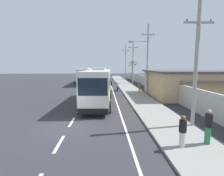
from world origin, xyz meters
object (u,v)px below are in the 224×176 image
at_px(pedestrian_near_kerb, 139,87).
at_px(palm_nearest, 133,69).
at_px(palm_second, 133,65).
at_px(roadside_building, 196,83).
at_px(coach_bus_far_lane, 86,76).
at_px(utility_pole_far, 133,62).
at_px(utility_pole_nearest, 196,64).
at_px(pedestrian_far_walk, 208,126).
at_px(utility_pole_mid, 147,58).
at_px(pedestrian_midwalk, 183,130).
at_px(coach_bus_foreground, 98,85).
at_px(motorcycle_beside_bus, 118,87).
at_px(utility_pole_distant, 125,62).

xyz_separation_m(pedestrian_near_kerb, palm_nearest, (1.47, 14.94, 2.48)).
bearing_deg(palm_second, palm_nearest, -99.81).
bearing_deg(roadside_building, coach_bus_far_lane, 135.65).
bearing_deg(roadside_building, utility_pole_far, 111.67).
xyz_separation_m(utility_pole_nearest, utility_pole_far, (0.38, 26.48, 0.70)).
height_order(pedestrian_far_walk, utility_pole_mid, utility_pole_mid).
xyz_separation_m(pedestrian_midwalk, palm_nearest, (2.82, 31.59, 2.45)).
relative_size(coach_bus_foreground, pedestrian_near_kerb, 7.13).
xyz_separation_m(coach_bus_foreground, utility_pole_nearest, (6.57, -7.54, 2.21)).
height_order(pedestrian_near_kerb, roadside_building, roadside_building).
relative_size(utility_pole_far, palm_second, 1.64).
distance_m(motorcycle_beside_bus, utility_pole_distant, 23.64).
height_order(coach_bus_far_lane, utility_pole_distant, utility_pole_distant).
relative_size(coach_bus_far_lane, motorcycle_beside_bus, 6.13).
bearing_deg(motorcycle_beside_bus, pedestrian_far_walk, -81.05).
relative_size(utility_pole_nearest, palm_second, 1.41).
height_order(pedestrian_far_walk, utility_pole_nearest, utility_pole_nearest).
xyz_separation_m(motorcycle_beside_bus, utility_pole_far, (4.14, 9.56, 4.31)).
xyz_separation_m(motorcycle_beside_bus, pedestrian_near_kerb, (3.00, -3.22, 0.30)).
height_order(utility_pole_mid, palm_nearest, utility_pole_mid).
height_order(utility_pole_mid, utility_pole_far, utility_pole_mid).
distance_m(pedestrian_near_kerb, utility_pole_distant, 26.41).
height_order(coach_bus_foreground, coach_bus_far_lane, coach_bus_foreground).
bearing_deg(utility_pole_far, pedestrian_midwalk, -94.83).
distance_m(motorcycle_beside_bus, roadside_building, 11.70).
relative_size(pedestrian_midwalk, utility_pole_far, 0.17).
bearing_deg(palm_nearest, roadside_building, -71.80).
relative_size(pedestrian_midwalk, pedestrian_far_walk, 0.88).
distance_m(coach_bus_far_lane, pedestrian_near_kerb, 16.61).
bearing_deg(utility_pole_distant, utility_pole_mid, -90.54).
xyz_separation_m(utility_pole_distant, palm_second, (2.33, 0.38, -0.90)).
bearing_deg(coach_bus_foreground, pedestrian_near_kerb, 46.60).
distance_m(pedestrian_near_kerb, pedestrian_far_walk, 16.41).
bearing_deg(utility_pole_mid, utility_pole_nearest, -90.53).
relative_size(utility_pole_nearest, palm_nearest, 1.66).
relative_size(pedestrian_midwalk, utility_pole_mid, 0.16).
distance_m(pedestrian_far_walk, utility_pole_nearest, 4.21).
distance_m(coach_bus_foreground, pedestrian_midwalk, 11.46).
distance_m(utility_pole_distant, roadside_building, 29.31).
bearing_deg(roadside_building, motorcycle_beside_bus, 150.94).
relative_size(palm_nearest, palm_second, 0.85).
bearing_deg(utility_pole_mid, palm_nearest, 87.78).
distance_m(utility_pole_nearest, utility_pole_distant, 39.73).
distance_m(pedestrian_midwalk, roadside_building, 16.60).
bearing_deg(utility_pole_nearest, utility_pole_distant, 89.46).
height_order(coach_bus_foreground, pedestrian_far_walk, coach_bus_foreground).
xyz_separation_m(utility_pole_mid, palm_second, (2.58, 26.86, -0.82)).
height_order(pedestrian_near_kerb, utility_pole_far, utility_pole_far).
relative_size(motorcycle_beside_bus, palm_nearest, 0.40).
xyz_separation_m(coach_bus_foreground, motorcycle_beside_bus, (2.82, 9.38, -1.39)).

